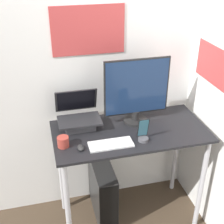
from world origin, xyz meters
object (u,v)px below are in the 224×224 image
mouse (81,148)px  monitor (137,92)px  keyboard (111,144)px  cell_phone (143,134)px  laptop (79,118)px  computer_tower (103,191)px

mouse → monitor: bearing=29.5°
keyboard → cell_phone: 0.25m
laptop → computer_tower: size_ratio=0.62×
laptop → computer_tower: bearing=-19.2°
cell_phone → computer_tower: 0.79m
monitor → computer_tower: monitor is taller
monitor → mouse: monitor is taller
monitor → mouse: bearing=-150.5°
monitor → computer_tower: (-0.28, -0.03, -0.91)m
cell_phone → computer_tower: (-0.25, 0.25, -0.71)m
laptop → computer_tower: 0.75m
laptop → computer_tower: (0.17, -0.06, -0.73)m
keyboard → mouse: bearing=-179.9°
mouse → cell_phone: (0.46, 0.00, 0.04)m
mouse → computer_tower: size_ratio=0.13×
laptop → monitor: bearing=-3.8°
laptop → mouse: 0.32m
cell_phone → computer_tower: size_ratio=0.34×
mouse → cell_phone: cell_phone is taller
keyboard → mouse: 0.22m
monitor → laptop: bearing=176.2°
laptop → mouse: size_ratio=4.77×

